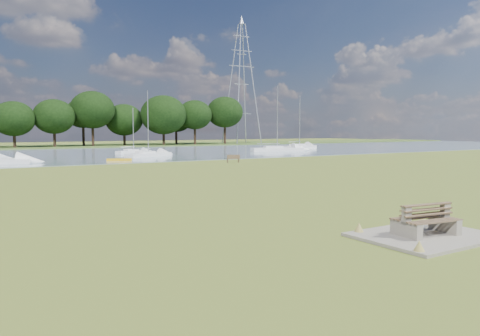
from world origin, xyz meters
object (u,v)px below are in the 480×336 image
riverbank_bench (233,159)px  pylon (242,64)px  sailboat_2 (148,153)px  sailboat_4 (133,151)px  kayak (119,160)px  sailboat_9 (277,148)px  sailboat_5 (299,146)px  bench_pair (426,221)px

riverbank_bench → pylon: (33.87, 52.36, 18.01)m
sailboat_2 → sailboat_4: 7.47m
kayak → pylon: size_ratio=0.09×
sailboat_9 → sailboat_4: bearing=-173.7°
pylon → sailboat_5: 35.74m
sailboat_2 → sailboat_5: size_ratio=0.88×
bench_pair → sailboat_5: (38.66, 53.89, 0.03)m
riverbank_bench → pylon: bearing=77.8°
bench_pair → pylon: 97.34m
sailboat_5 → sailboat_4: bearing=170.4°
sailboat_2 → riverbank_bench: bearing=-93.8°
bench_pair → sailboat_9: sailboat_9 is taller
pylon → sailboat_2: pylon is taller
kayak → sailboat_2: (5.40, 5.77, 0.29)m
bench_pair → pylon: (45.82, 84.00, 17.90)m
kayak → riverbank_bench: bearing=-19.6°
riverbank_bench → sailboat_4: (-3.23, 21.22, 0.04)m
riverbank_bench → sailboat_5: size_ratio=0.15×
pylon → sailboat_4: size_ratio=4.66×
sailboat_2 → sailboat_4: bearing=64.8°
sailboat_4 → sailboat_5: size_ratio=0.69×
riverbank_bench → sailboat_9: sailboat_9 is taller
pylon → sailboat_4: 51.66m
riverbank_bench → sailboat_5: bearing=60.5°
sailboat_5 → sailboat_9: sailboat_9 is taller
kayak → sailboat_5: 38.76m
kayak → sailboat_2: 7.91m
pylon → sailboat_9: 42.94m
bench_pair → sailboat_5: size_ratio=0.23×
pylon → sailboat_9: bearing=-114.2°
riverbank_bench → sailboat_2: 14.33m
sailboat_9 → bench_pair: bearing=-103.3°
riverbank_bench → sailboat_5: 34.76m
riverbank_bench → sailboat_9: size_ratio=0.14×
sailboat_2 → sailboat_5: bearing=-4.3°
bench_pair → sailboat_9: bearing=65.9°
bench_pair → kayak: size_ratio=0.81×
sailboat_4 → sailboat_5: (29.94, 1.02, 0.10)m
bench_pair → sailboat_9: 56.83m
bench_pair → sailboat_9: (29.79, 48.40, 0.01)m
pylon → sailboat_9: (-16.03, -35.60, -17.89)m
sailboat_9 → riverbank_bench: bearing=-118.5°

